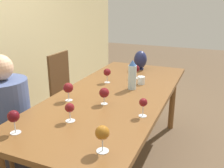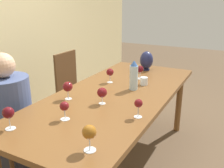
% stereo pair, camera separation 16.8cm
% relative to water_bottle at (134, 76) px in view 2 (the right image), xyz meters
% --- Properties ---
extents(ground_plane, '(14.00, 14.00, 0.00)m').
position_rel_water_bottle_xyz_m(ground_plane, '(-0.16, 0.11, -0.91)').
color(ground_plane, brown).
extents(dining_table, '(2.21, 0.94, 0.77)m').
position_rel_water_bottle_xyz_m(dining_table, '(-0.16, 0.11, -0.21)').
color(dining_table, brown).
rests_on(dining_table, ground_plane).
extents(water_bottle, '(0.08, 0.08, 0.28)m').
position_rel_water_bottle_xyz_m(water_bottle, '(0.00, 0.00, 0.00)').
color(water_bottle, silver).
rests_on(water_bottle, dining_table).
extents(water_tumbler, '(0.07, 0.07, 0.08)m').
position_rel_water_bottle_xyz_m(water_tumbler, '(0.18, -0.04, -0.10)').
color(water_tumbler, silver).
rests_on(water_tumbler, dining_table).
extents(vase, '(0.15, 0.15, 0.22)m').
position_rel_water_bottle_xyz_m(vase, '(0.71, 0.14, -0.02)').
color(vase, '#1E234C').
rests_on(vase, dining_table).
extents(wine_glass_0, '(0.08, 0.08, 0.14)m').
position_rel_water_bottle_xyz_m(wine_glass_0, '(-0.43, 0.09, -0.04)').
color(wine_glass_0, silver).
rests_on(wine_glass_0, dining_table).
extents(wine_glass_1, '(0.08, 0.08, 0.15)m').
position_rel_water_bottle_xyz_m(wine_glass_1, '(-1.03, -0.18, -0.02)').
color(wine_glass_1, silver).
rests_on(wine_glass_1, dining_table).
extents(wine_glass_2, '(0.07, 0.07, 0.14)m').
position_rel_water_bottle_xyz_m(wine_glass_2, '(0.34, 0.07, -0.03)').
color(wine_glass_2, silver).
rests_on(wine_glass_2, dining_table).
extents(wine_glass_3, '(0.07, 0.07, 0.13)m').
position_rel_water_bottle_xyz_m(wine_glass_3, '(-0.79, 0.18, -0.04)').
color(wine_glass_3, silver).
rests_on(wine_glass_3, dining_table).
extents(wine_glass_4, '(0.08, 0.08, 0.15)m').
position_rel_water_bottle_xyz_m(wine_glass_4, '(-1.07, 0.41, -0.02)').
color(wine_glass_4, silver).
rests_on(wine_glass_4, dining_table).
extents(wine_glass_5, '(0.08, 0.08, 0.15)m').
position_rel_water_bottle_xyz_m(wine_glass_5, '(-0.48, 0.39, -0.03)').
color(wine_glass_5, silver).
rests_on(wine_glass_5, dining_table).
extents(wine_glass_6, '(0.07, 0.07, 0.15)m').
position_rel_water_bottle_xyz_m(wine_glass_6, '(0.08, 0.29, -0.03)').
color(wine_glass_6, silver).
rests_on(wine_glass_6, dining_table).
extents(wine_glass_7, '(0.06, 0.06, 0.14)m').
position_rel_water_bottle_xyz_m(wine_glass_7, '(-0.52, -0.26, -0.03)').
color(wine_glass_7, silver).
rests_on(wine_glass_7, dining_table).
extents(chair_near, '(0.44, 0.44, 0.97)m').
position_rel_water_bottle_xyz_m(chair_near, '(-0.72, 0.93, -0.40)').
color(chair_near, brown).
rests_on(chair_near, ground_plane).
extents(chair_far, '(0.44, 0.44, 0.97)m').
position_rel_water_bottle_xyz_m(chair_far, '(0.34, 0.93, -0.40)').
color(chair_far, brown).
rests_on(chair_far, ground_plane).
extents(person_near, '(0.39, 0.39, 1.17)m').
position_rel_water_bottle_xyz_m(person_near, '(-0.72, 0.84, -0.29)').
color(person_near, '#2D2D38').
rests_on(person_near, ground_plane).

